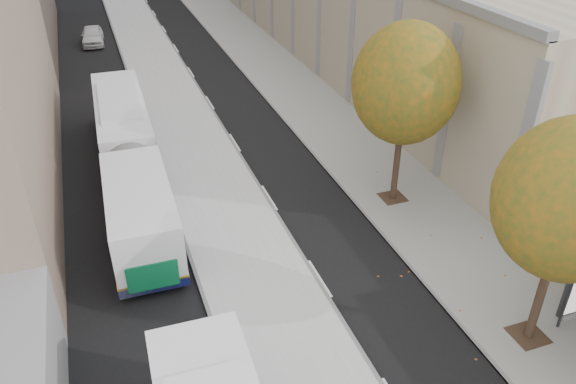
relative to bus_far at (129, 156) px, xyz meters
name	(u,v)px	position (x,y,z in m)	size (l,w,h in m)	color
bus_platform	(177,112)	(3.44, 7.75, -1.45)	(4.25, 150.00, 0.15)	#BDBDBD
sidewalk	(301,96)	(11.44, 7.75, -1.48)	(4.75, 150.00, 0.08)	gray
tree_c	(570,201)	(10.92, -14.25, 3.73)	(4.20, 4.20, 7.28)	#2F2417
tree_d	(406,84)	(10.92, -5.25, 3.94)	(4.40, 4.40, 7.60)	#2F2417
bus_far	(129,156)	(0.00, 0.00, 0.00)	(2.82, 16.79, 2.79)	white
distant_car	(92,35)	(-0.43, 24.17, -0.82)	(1.66, 4.13, 1.41)	white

